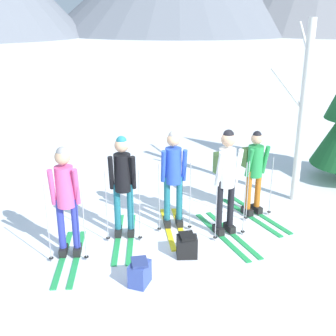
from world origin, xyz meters
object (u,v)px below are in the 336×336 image
skier_in_pink (66,198)px  skier_in_black (123,183)px  birch_tree_tall (302,111)px  skier_in_blue (173,174)px  skier_in_white (226,176)px  backpack_on_snow_beside (140,273)px  backpack_on_snow_front (187,246)px  skier_in_green (254,169)px

skier_in_pink → skier_in_black: 1.02m
skier_in_pink → birch_tree_tall: 4.75m
skier_in_pink → skier_in_blue: bearing=20.9°
skier_in_pink → skier_in_white: 2.63m
skier_in_pink → skier_in_blue: skier_in_pink is taller
backpack_on_snow_beside → skier_in_white: bearing=37.3°
skier_in_white → backpack_on_snow_front: 1.35m
skier_in_black → birch_tree_tall: (3.56, 0.93, 0.85)m
skier_in_pink → backpack_on_snow_front: size_ratio=4.73×
birch_tree_tall → backpack_on_snow_front: birch_tree_tall is taller
skier_in_pink → backpack_on_snow_beside: skier_in_pink is taller
backpack_on_snow_front → backpack_on_snow_beside: bearing=-143.6°
backpack_on_snow_beside → skier_in_green: bearing=38.2°
skier_in_black → backpack_on_snow_beside: 1.65m
skier_in_blue → skier_in_white: skier_in_white is taller
skier_in_black → skier_in_white: (1.71, -0.20, 0.08)m
skier_in_black → skier_in_pink: bearing=-152.7°
skier_in_blue → backpack_on_snow_front: 1.34m
skier_in_blue → skier_in_green: skier_in_blue is taller
skier_in_green → backpack_on_snow_front: bearing=-140.9°
skier_in_blue → skier_in_green: 1.58m
skier_in_blue → skier_in_black: bearing=-166.2°
skier_in_pink → skier_in_green: skier_in_pink is taller
skier_in_black → backpack_on_snow_front: skier_in_black is taller
skier_in_green → birch_tree_tall: bearing=24.7°
backpack_on_snow_front → skier_in_pink: bearing=168.3°
backpack_on_snow_front → backpack_on_snow_beside: size_ratio=0.96×
skier_in_green → skier_in_black: bearing=-170.2°
skier_in_pink → backpack_on_snow_front: (1.81, -0.37, -0.81)m
skier_in_pink → backpack_on_snow_front: bearing=-11.7°
skier_in_black → backpack_on_snow_beside: (0.08, -1.44, -0.80)m
skier_in_white → backpack_on_snow_beside: 2.23m
skier_in_blue → skier_in_green: size_ratio=1.00×
skier_in_black → birch_tree_tall: 3.77m
skier_in_black → skier_in_blue: skier_in_black is taller
skier_in_blue → backpack_on_snow_front: skier_in_blue is taller
birch_tree_tall → backpack_on_snow_front: 3.59m
skier_in_black → skier_in_green: 2.49m
skier_in_pink → skier_in_black: bearing=27.3°
birch_tree_tall → skier_in_pink: bearing=-162.6°
skier_in_blue → backpack_on_snow_beside: size_ratio=4.45×
skier_in_green → backpack_on_snow_beside: skier_in_green is taller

